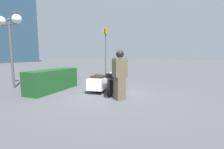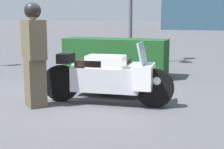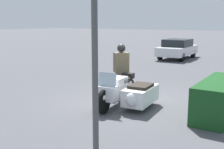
{
  "view_description": "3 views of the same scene",
  "coord_description": "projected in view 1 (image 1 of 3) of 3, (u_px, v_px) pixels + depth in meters",
  "views": [
    {
      "loc": [
        -5.78,
        -2.27,
        1.64
      ],
      "look_at": [
        0.82,
        0.11,
        0.79
      ],
      "focal_mm": 24.0,
      "sensor_mm": 36.0,
      "label": 1
    },
    {
      "loc": [
        2.83,
        -5.98,
        1.66
      ],
      "look_at": [
        1.01,
        -0.63,
        0.67
      ],
      "focal_mm": 55.0,
      "sensor_mm": 36.0,
      "label": 2
    },
    {
      "loc": [
        8.11,
        4.42,
        2.65
      ],
      "look_at": [
        0.45,
        -0.48,
        0.93
      ],
      "focal_mm": 45.0,
      "sensor_mm": 36.0,
      "label": 3
    }
  ],
  "objects": [
    {
      "name": "hedge_bush_curbside",
      "position": [
        53.0,
        80.0,
        7.19
      ],
      "size": [
        2.78,
        0.85,
        1.02
      ],
      "primitive_type": "cube",
      "color": "#19471E",
      "rests_on": "ground"
    },
    {
      "name": "officer_rider",
      "position": [
        120.0,
        74.0,
        5.6
      ],
      "size": [
        0.59,
        0.57,
        1.87
      ],
      "rotation": [
        0.0,
        0.0,
        0.86
      ],
      "color": "brown",
      "rests_on": "ground"
    },
    {
      "name": "twin_lamp_post",
      "position": [
        9.0,
        28.0,
        7.45
      ],
      "size": [
        0.44,
        1.53,
        3.66
      ],
      "color": "#4C4C51",
      "rests_on": "ground"
    },
    {
      "name": "office_building_side",
      "position": [
        6.0,
        16.0,
        41.35
      ],
      "size": [
        12.96,
        8.62,
        25.56
      ],
      "primitive_type": "cube",
      "color": "#2D4C60",
      "rests_on": "ground"
    },
    {
      "name": "traffic_light_near",
      "position": [
        106.0,
        46.0,
        11.35
      ],
      "size": [
        0.23,
        0.26,
        3.73
      ],
      "rotation": [
        0.0,
        0.0,
        3.15
      ],
      "color": "#4C4C4C",
      "rests_on": "ground"
    },
    {
      "name": "police_motorcycle",
      "position": [
        107.0,
        81.0,
        7.07
      ],
      "size": [
        2.51,
        1.41,
        1.18
      ],
      "rotation": [
        0.0,
        0.0,
        0.08
      ],
      "color": "black",
      "rests_on": "ground"
    },
    {
      "name": "ground_plane",
      "position": [
        108.0,
        95.0,
        6.36
      ],
      "size": [
        160.0,
        160.0,
        0.0
      ],
      "primitive_type": "plane",
      "color": "#4C4C51"
    }
  ]
}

